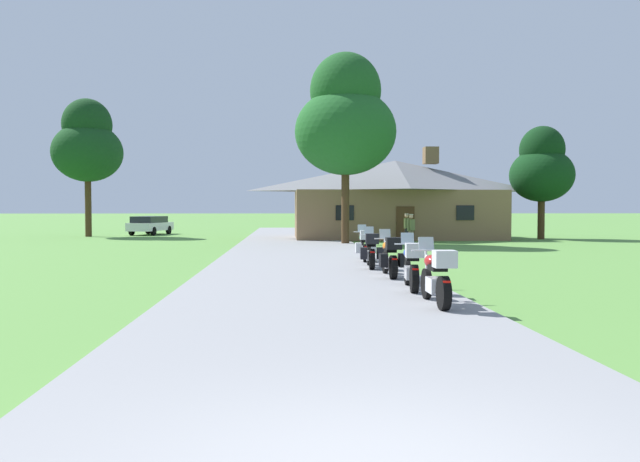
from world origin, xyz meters
name	(u,v)px	position (x,y,z in m)	size (l,w,h in m)	color
ground_plane	(301,258)	(0.00, 20.00, 0.00)	(500.00, 500.00, 0.00)	#56893D
asphalt_driveway	(303,262)	(0.00, 18.00, 0.03)	(6.40, 80.00, 0.06)	gray
motorcycle_red_nearest_to_camera	(437,277)	(2.31, 7.68, 0.62)	(0.66, 2.08, 1.30)	black
motorcycle_blue_second_in_row	(412,266)	(2.31, 10.03, 0.62)	(0.68, 2.08, 1.30)	black
motorcycle_orange_third_in_row	(391,257)	(2.28, 12.67, 0.61)	(0.73, 2.08, 1.30)	black
motorcycle_black_fourth_in_row	(371,251)	(2.10, 15.31, 0.61)	(0.80, 2.08, 1.30)	black
motorcycle_green_farthest_in_row	(365,246)	(2.25, 17.98, 0.61)	(0.74, 2.08, 1.30)	black
stone_lodge	(395,198)	(6.62, 35.91, 2.64)	(13.90, 7.27, 6.03)	brown
bystander_olive_shirt_near_lodge	(406,226)	(6.30, 30.53, 0.95)	(0.37, 0.49, 1.69)	black
bystander_olive_shirt_beside_signpost	(411,229)	(5.80, 26.82, 0.95)	(0.46, 0.39, 1.69)	#75664C
tree_right_of_lodge	(542,168)	(15.88, 34.47, 4.60)	(4.05, 4.05, 7.28)	#422D19
tree_left_far	(87,144)	(-14.48, 39.82, 6.48)	(4.84, 4.84, 9.67)	#422D19
tree_by_lodge_front	(345,120)	(2.68, 29.48, 6.83)	(5.57, 5.57, 10.49)	#422D19
parked_white_suv_far_left	(150,224)	(-10.86, 42.93, 0.78)	(2.74, 4.88, 1.40)	silver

